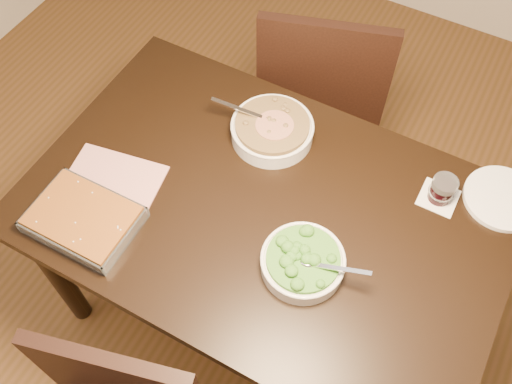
{
  "coord_description": "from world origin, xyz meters",
  "views": [
    {
      "loc": [
        0.39,
        -0.77,
        2.18
      ],
      "look_at": [
        -0.03,
        0.01,
        0.8
      ],
      "focal_mm": 40.0,
      "sensor_mm": 36.0,
      "label": 1
    }
  ],
  "objects": [
    {
      "name": "chair_far",
      "position": [
        -0.11,
        0.68,
        0.55
      ],
      "size": [
        0.58,
        0.58,
        0.98
      ],
      "rotation": [
        0.0,
        0.0,
        3.45
      ],
      "color": "black",
      "rests_on": "ground"
    },
    {
      "name": "magazine_a",
      "position": [
        -0.45,
        -0.14,
        0.75
      ],
      "size": [
        0.32,
        0.26,
        0.01
      ],
      "primitive_type": "cube",
      "rotation": [
        0.0,
        0.0,
        0.18
      ],
      "color": "#BB353B",
      "rests_on": "table"
    },
    {
      "name": "wine_tumbler",
      "position": [
        0.43,
        0.28,
        0.8
      ],
      "size": [
        0.07,
        0.07,
        0.08
      ],
      "color": "black",
      "rests_on": "coaster"
    },
    {
      "name": "stew_bowl",
      "position": [
        -0.11,
        0.25,
        0.79
      ],
      "size": [
        0.29,
        0.26,
        0.1
      ],
      "color": "white",
      "rests_on": "table"
    },
    {
      "name": "baking_dish",
      "position": [
        -0.43,
        -0.29,
        0.78
      ],
      "size": [
        0.3,
        0.22,
        0.05
      ],
      "rotation": [
        0.0,
        0.0,
        0.01
      ],
      "color": "silver",
      "rests_on": "table"
    },
    {
      "name": "dinner_plate",
      "position": [
        0.6,
        0.36,
        0.76
      ],
      "size": [
        0.23,
        0.23,
        0.02
      ],
      "primitive_type": "cylinder",
      "color": "white",
      "rests_on": "table"
    },
    {
      "name": "table",
      "position": [
        0.0,
        0.0,
        0.65
      ],
      "size": [
        1.4,
        0.9,
        0.75
      ],
      "color": "black",
      "rests_on": "ground"
    },
    {
      "name": "broccoli_bowl",
      "position": [
        0.18,
        -0.12,
        0.78
      ],
      "size": [
        0.26,
        0.23,
        0.09
      ],
      "color": "white",
      "rests_on": "table"
    },
    {
      "name": "ground",
      "position": [
        0.0,
        0.0,
        0.0
      ],
      "size": [
        4.0,
        4.0,
        0.0
      ],
      "primitive_type": "plane",
      "color": "#4E3416",
      "rests_on": "ground"
    },
    {
      "name": "coaster",
      "position": [
        0.43,
        0.28,
        0.75
      ],
      "size": [
        0.11,
        0.11,
        0.0
      ],
      "primitive_type": "cube",
      "color": "white",
      "rests_on": "table"
    }
  ]
}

